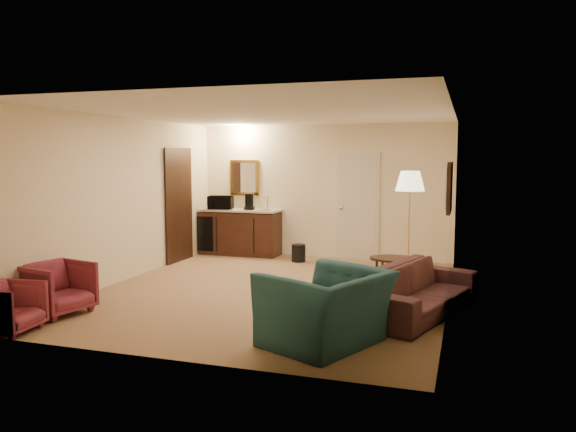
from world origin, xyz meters
name	(u,v)px	position (x,y,z in m)	size (l,w,h in m)	color
ground	(273,290)	(0.00, 0.00, 0.00)	(6.00, 6.00, 0.00)	olive
room_walls	(283,173)	(-0.10, 0.77, 1.72)	(5.02, 6.01, 2.61)	beige
wetbar_cabinet	(240,232)	(-1.65, 2.72, 0.46)	(1.64, 0.58, 0.92)	#361C11
sofa	(418,282)	(2.15, -0.64, 0.42)	(2.13, 0.62, 0.83)	black
teal_armchair	(326,296)	(1.34, -2.11, 0.53)	(1.21, 0.78, 1.05)	#1C4248
rose_chair_near	(58,286)	(-2.15, -2.00, 0.36)	(0.70, 0.66, 0.73)	maroon
rose_chair_far	(8,305)	(-2.15, -2.80, 0.31)	(0.61, 0.57, 0.62)	maroon
coffee_table	(397,273)	(1.74, 0.68, 0.24)	(0.82, 0.56, 0.47)	black
floor_lamp	(409,225)	(1.83, 1.40, 0.88)	(0.47, 0.47, 1.76)	gold
waste_bin	(299,253)	(-0.30, 2.33, 0.16)	(0.26, 0.26, 0.33)	black
microwave	(221,201)	(-2.05, 2.65, 1.08)	(0.48, 0.27, 0.33)	black
coffee_maker	(249,202)	(-1.44, 2.69, 1.08)	(0.17, 0.17, 0.32)	black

